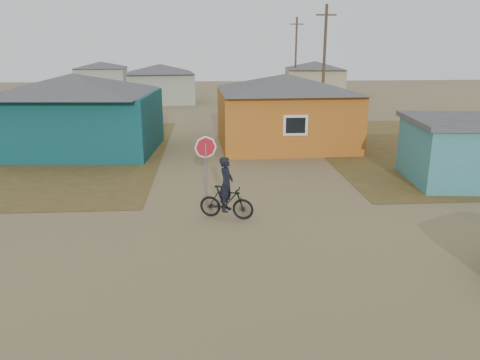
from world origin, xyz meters
name	(u,v)px	position (x,y,z in m)	size (l,w,h in m)	color
ground	(277,259)	(0.00, 0.00, 0.00)	(120.00, 120.00, 0.00)	olive
house_teal	(76,112)	(-8.50, 13.50, 2.05)	(8.93, 7.08, 4.00)	#0B393E
house_yellow	(285,109)	(2.50, 14.00, 2.00)	(7.72, 6.76, 3.90)	#B3621B
house_pale_west	(161,83)	(-6.00, 34.00, 1.86)	(7.04, 6.15, 3.60)	gray
house_beige_east	(314,78)	(10.00, 40.00, 1.86)	(6.95, 6.05, 3.60)	gray
house_pale_north	(102,76)	(-14.00, 46.00, 1.75)	(6.28, 5.81, 3.40)	gray
utility_pole_near	(324,63)	(6.50, 22.00, 4.14)	(1.40, 0.20, 8.00)	#46362A
utility_pole_far	(296,56)	(7.50, 38.00, 4.14)	(1.40, 0.20, 8.00)	#46362A
stop_sign	(206,154)	(-1.82, 4.60, 1.79)	(0.79, 0.14, 2.42)	gray
cyclist	(226,196)	(-1.18, 3.09, 0.74)	(1.86, 1.06, 2.03)	black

